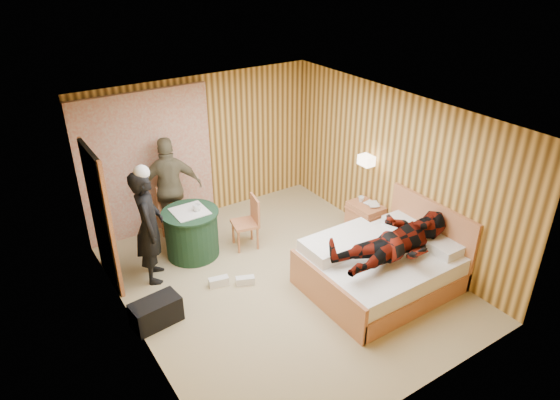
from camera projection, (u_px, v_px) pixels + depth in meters
floor at (281, 280)px, 7.29m from camera, size 4.20×5.00×0.01m
ceiling at (282, 116)px, 6.14m from camera, size 4.20×5.00×0.01m
wall_back at (202, 148)px, 8.57m from camera, size 4.20×0.02×2.50m
wall_left at (128, 253)px, 5.70m from camera, size 0.02×5.00×2.50m
wall_right at (394, 170)px, 7.74m from camera, size 0.02×5.00×2.50m
curtain at (147, 165)px, 8.06m from camera, size 2.20×0.08×2.40m
doorway at (101, 218)px, 6.86m from camera, size 0.06×0.90×2.05m
wall_lamp at (367, 160)px, 7.96m from camera, size 0.26×0.24×0.16m
bed at (381, 267)px, 7.06m from camera, size 2.00×1.58×1.08m
nightstand at (365, 219)px, 8.31m from camera, size 0.43×0.58×0.56m
round_table at (192, 233)px, 7.74m from camera, size 0.88×0.88×0.78m
chair_far at (173, 207)px, 8.17m from camera, size 0.49×0.49×0.93m
chair_near at (249, 218)px, 7.91m from camera, size 0.46×0.46×0.86m
duffel_bag at (156, 312)px, 6.40m from camera, size 0.66×0.40×0.35m
sneaker_left at (219, 282)px, 7.17m from camera, size 0.30×0.17×0.13m
sneaker_right at (245, 281)px, 7.19m from camera, size 0.29×0.20×0.12m
woman_standing at (149, 227)px, 6.98m from camera, size 0.61×0.73×1.71m
man_at_table at (171, 188)px, 8.06m from camera, size 1.09×0.68×1.72m
man_on_bed at (399, 233)px, 6.60m from camera, size 0.86×0.67×1.77m
book_lower at (368, 205)px, 8.14m from camera, size 0.20×0.25×0.02m
book_upper at (368, 204)px, 8.14m from camera, size 0.25×0.27×0.02m
cup_nightstand at (361, 199)px, 8.26m from camera, size 0.12×0.12×0.09m
cup_table at (197, 208)px, 7.55m from camera, size 0.14×0.14×0.10m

